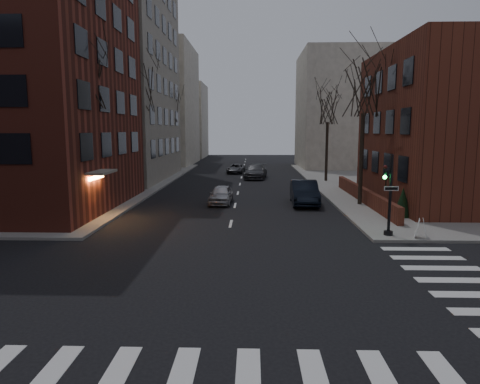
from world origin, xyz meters
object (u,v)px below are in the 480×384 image
at_px(sandwich_board, 421,228).
at_px(evergreen_shrub, 403,202).
at_px(tree_right_b, 328,107).
at_px(car_lane_gray, 256,171).
at_px(car_lane_silver, 221,195).
at_px(tree_left_b, 138,88).
at_px(tree_right_a, 364,90).
at_px(streetlamp_far, 178,139).
at_px(streetlamp_near, 134,144).
at_px(tree_left_c, 169,107).
at_px(traffic_signal, 389,200).
at_px(tree_left_a, 85,77).
at_px(car_lane_far, 236,169).
at_px(parked_sedan, 304,193).

xyz_separation_m(sandwich_board, evergreen_shrub, (0.88, 5.13, 0.42)).
height_order(tree_right_b, car_lane_gray, tree_right_b).
height_order(tree_right_b, car_lane_silver, tree_right_b).
bearing_deg(tree_left_b, tree_right_a, -24.44).
bearing_deg(evergreen_shrub, streetlamp_far, 123.06).
relative_size(tree_right_b, evergreen_shrub, 5.15).
height_order(streetlamp_far, car_lane_silver, streetlamp_far).
bearing_deg(sandwich_board, car_lane_silver, 154.41).
bearing_deg(streetlamp_far, car_lane_silver, -72.93).
distance_m(streetlamp_near, evergreen_shrub, 20.53).
height_order(tree_right_b, streetlamp_near, tree_right_b).
height_order(tree_left_c, sandwich_board, tree_left_c).
relative_size(traffic_signal, tree_left_c, 0.41).
height_order(tree_right_a, evergreen_shrub, tree_right_a).
height_order(tree_left_a, car_lane_far, tree_left_a).
height_order(tree_left_c, streetlamp_far, tree_left_c).
relative_size(streetlamp_far, evergreen_shrub, 3.53).
relative_size(traffic_signal, sandwich_board, 4.26).
xyz_separation_m(streetlamp_far, parked_sedan, (13.17, -23.38, -3.38)).
xyz_separation_m(traffic_signal, evergreen_shrub, (2.33, 4.63, -0.87)).
bearing_deg(tree_left_a, sandwich_board, -16.82).
height_order(traffic_signal, tree_right_a, tree_right_a).
xyz_separation_m(tree_left_c, streetlamp_far, (0.60, 2.00, -3.79)).
bearing_deg(sandwich_board, traffic_signal, -179.99).
bearing_deg(car_lane_gray, car_lane_far, 119.65).
bearing_deg(streetlamp_far, traffic_signal, -63.94).
bearing_deg(traffic_signal, streetlamp_near, 141.13).
distance_m(tree_right_a, tree_right_b, 14.01).
bearing_deg(streetlamp_far, tree_right_a, -54.69).
distance_m(streetlamp_near, streetlamp_far, 20.00).
distance_m(traffic_signal, car_lane_far, 32.97).
relative_size(tree_left_a, streetlamp_near, 1.63).
bearing_deg(tree_right_a, sandwich_board, -86.44).
bearing_deg(traffic_signal, tree_right_b, 87.85).
xyz_separation_m(tree_right_b, car_lane_far, (-9.60, 8.76, -7.02)).
relative_size(traffic_signal, streetlamp_far, 0.64).
relative_size(tree_left_a, streetlamp_far, 1.63).
bearing_deg(streetlamp_far, tree_left_b, -92.15).
height_order(tree_left_a, sandwich_board, tree_left_a).
distance_m(car_lane_silver, sandwich_board, 14.61).
bearing_deg(parked_sedan, streetlamp_near, 167.11).
relative_size(streetlamp_far, sandwich_board, 6.69).
height_order(traffic_signal, tree_right_b, tree_right_b).
distance_m(parked_sedan, car_lane_gray, 16.77).
xyz_separation_m(tree_right_a, car_lane_far, (-9.60, 22.76, -7.46)).
bearing_deg(tree_right_a, traffic_signal, -95.47).
distance_m(tree_left_b, streetlamp_near, 6.18).
relative_size(tree_left_b, parked_sedan, 2.08).
bearing_deg(streetlamp_far, sandwich_board, -62.29).
distance_m(tree_left_b, parked_sedan, 17.58).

